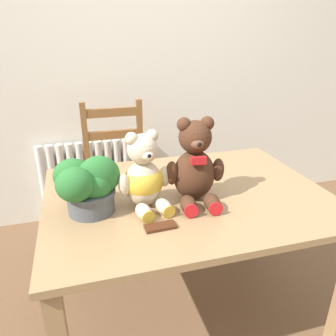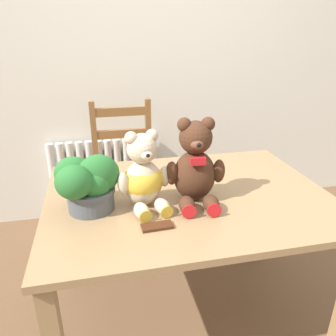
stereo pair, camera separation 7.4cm
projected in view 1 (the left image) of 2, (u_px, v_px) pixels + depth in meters
name	position (u px, v px, depth m)	size (l,w,h in m)	color
wall_back	(133.00, 53.00, 2.43)	(8.00, 0.04, 2.60)	silver
radiator	(97.00, 184.00, 2.67)	(0.87, 0.10, 0.66)	silver
dining_table	(187.00, 212.00, 1.54)	(1.27, 0.94, 0.76)	#9E7A51
wooden_chair_behind	(118.00, 177.00, 2.33)	(0.43, 0.40, 1.01)	brown
teddy_bear_left	(144.00, 177.00, 1.35)	(0.23, 0.25, 0.33)	beige
teddy_bear_right	(195.00, 166.00, 1.39)	(0.26, 0.27, 0.37)	#472819
potted_plant	(87.00, 185.00, 1.30)	(0.26, 0.23, 0.24)	#4C5156
chocolate_bar	(160.00, 227.00, 1.23)	(0.12, 0.05, 0.01)	#472314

